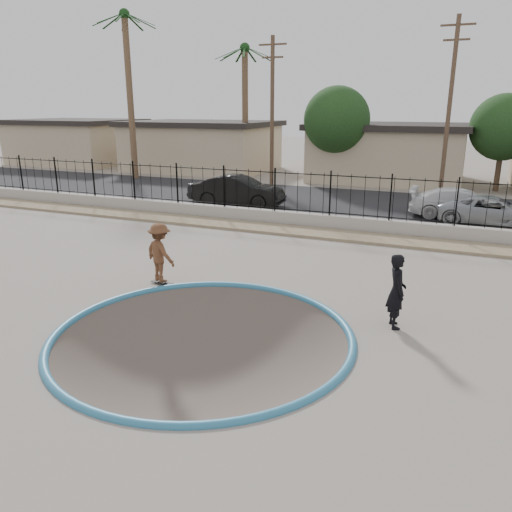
{
  "coord_description": "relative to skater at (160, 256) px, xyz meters",
  "views": [
    {
      "loc": [
        5.2,
        -10.2,
        5.11
      ],
      "look_at": [
        0.08,
        2.0,
        1.1
      ],
      "focal_mm": 35.0,
      "sensor_mm": 36.0,
      "label": 1
    }
  ],
  "objects": [
    {
      "name": "videographer",
      "position": [
        6.8,
        -0.37,
        0.03
      ],
      "size": [
        0.65,
        0.78,
        1.81
      ],
      "primitive_type": "imported",
      "rotation": [
        0.0,
        0.0,
        1.96
      ],
      "color": "black",
      "rests_on": "ground"
    },
    {
      "name": "street_tree_mid",
      "position": [
        9.8,
        22.4,
        2.96
      ],
      "size": [
        3.96,
        3.96,
        5.83
      ],
      "color": "#473323",
      "rests_on": "ground"
    },
    {
      "name": "car_d",
      "position": [
        9.26,
        12.03,
        -0.21
      ],
      "size": [
        4.67,
        2.29,
        1.28
      ],
      "primitive_type": "imported",
      "rotation": [
        0.0,
        0.0,
        1.53
      ],
      "color": "#94989C",
      "rests_on": "street"
    },
    {
      "name": "street",
      "position": [
        2.8,
        15.4,
        -0.86
      ],
      "size": [
        90.0,
        8.0,
        0.04
      ],
      "primitive_type": "cube",
      "color": "black",
      "rests_on": "ground"
    },
    {
      "name": "utility_pole_left",
      "position": [
        -3.2,
        17.4,
        3.82
      ],
      "size": [
        1.7,
        0.24,
        9.0
      ],
      "color": "#473323",
      "rests_on": "ground"
    },
    {
      "name": "street_tree_left",
      "position": [
        -0.2,
        21.4,
        3.31
      ],
      "size": [
        4.32,
        4.32,
        6.36
      ],
      "color": "#473323",
      "rests_on": "ground"
    },
    {
      "name": "fence",
      "position": [
        2.8,
        8.7,
        0.62
      ],
      "size": [
        40.0,
        0.04,
        1.8
      ],
      "color": "black",
      "rests_on": "retaining_wall"
    },
    {
      "name": "palm_mid",
      "position": [
        -7.2,
        22.4,
        5.81
      ],
      "size": [
        2.3,
        2.3,
        9.3
      ],
      "color": "brown",
      "rests_on": "ground"
    },
    {
      "name": "retaining_wall",
      "position": [
        2.8,
        8.7,
        -0.58
      ],
      "size": [
        42.0,
        0.45,
        0.6
      ],
      "primitive_type": "cube",
      "color": "#A19A8E",
      "rests_on": "ground"
    },
    {
      "name": "house_west_far",
      "position": [
        -25.2,
        24.9,
        1.1
      ],
      "size": [
        10.6,
        8.6,
        3.9
      ],
      "color": "#C2AB8B",
      "rests_on": "ground"
    },
    {
      "name": "house_center",
      "position": [
        2.8,
        24.9,
        1.1
      ],
      "size": [
        10.6,
        8.6,
        3.9
      ],
      "color": "#C2AB8B",
      "rests_on": "ground"
    },
    {
      "name": "skater",
      "position": [
        0.0,
        0.0,
        0.0
      ],
      "size": [
        1.29,
        1.01,
        1.76
      ],
      "primitive_type": "imported",
      "rotation": [
        0.0,
        0.0,
        2.78
      ],
      "color": "brown",
      "rests_on": "ground"
    },
    {
      "name": "bowl_pit",
      "position": [
        2.8,
        -2.6,
        -0.88
      ],
      "size": [
        6.84,
        6.84,
        1.8
      ],
      "primitive_type": null,
      "color": "#51473E",
      "rests_on": "ground"
    },
    {
      "name": "coping_ring",
      "position": [
        2.8,
        -2.6,
        -0.88
      ],
      "size": [
        7.04,
        7.04,
        0.2
      ],
      "primitive_type": "torus",
      "color": "teal",
      "rests_on": "ground"
    },
    {
      "name": "utility_pole_mid",
      "position": [
        6.8,
        17.4,
        4.08
      ],
      "size": [
        1.7,
        0.24,
        9.5
      ],
      "color": "#473323",
      "rests_on": "ground"
    },
    {
      "name": "car_c",
      "position": [
        7.98,
        12.98,
        -0.16
      ],
      "size": [
        4.72,
        1.96,
        1.36
      ],
      "primitive_type": "imported",
      "rotation": [
        0.0,
        0.0,
        1.58
      ],
      "color": "silver",
      "rests_on": "street"
    },
    {
      "name": "palm_left",
      "position": [
        -14.2,
        18.4,
        7.07
      ],
      "size": [
        2.3,
        2.3,
        11.3
      ],
      "color": "brown",
      "rests_on": "ground"
    },
    {
      "name": "ground",
      "position": [
        2.8,
        10.4,
        -1.98
      ],
      "size": [
        120.0,
        120.0,
        2.2
      ],
      "primitive_type": "cube",
      "color": "gray",
      "rests_on": "ground"
    },
    {
      "name": "car_a",
      "position": [
        -3.88,
        12.12,
        -0.15
      ],
      "size": [
        4.15,
        1.86,
        1.39
      ],
      "primitive_type": "imported",
      "rotation": [
        0.0,
        0.0,
        1.52
      ],
      "color": "black",
      "rests_on": "street"
    },
    {
      "name": "rock_strip",
      "position": [
        2.8,
        7.6,
        -0.82
      ],
      "size": [
        42.0,
        1.6,
        0.11
      ],
      "primitive_type": "cube",
      "color": "tan",
      "rests_on": "ground"
    },
    {
      "name": "car_b",
      "position": [
        -2.89,
        11.8,
        -0.06
      ],
      "size": [
        4.84,
        1.94,
        1.57
      ],
      "primitive_type": "imported",
      "rotation": [
        0.0,
        0.0,
        1.63
      ],
      "color": "black",
      "rests_on": "street"
    },
    {
      "name": "skateboard",
      "position": [
        -0.0,
        0.0,
        -0.83
      ],
      "size": [
        0.74,
        0.25,
        0.06
      ],
      "rotation": [
        0.0,
        0.0,
        -0.1
      ],
      "color": "black",
      "rests_on": "ground"
    },
    {
      "name": "house_west",
      "position": [
        -12.2,
        24.9,
        1.09
      ],
      "size": [
        11.6,
        8.6,
        3.9
      ],
      "color": "#C2AB8B",
      "rests_on": "ground"
    }
  ]
}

